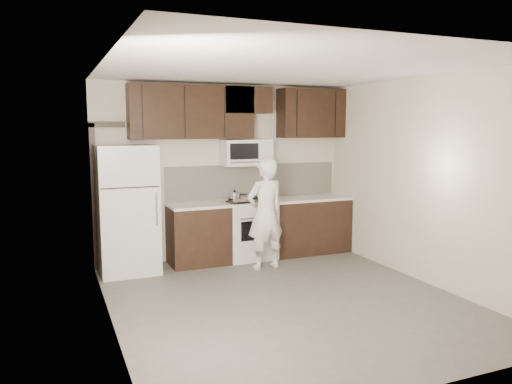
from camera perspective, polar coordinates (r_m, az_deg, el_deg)
floor at (r=6.10m, az=3.45°, el=-12.20°), size 4.50×4.50×0.00m
back_wall at (r=7.85m, az=-3.71°, el=2.36°), size 4.00×0.00×4.00m
ceiling at (r=5.77m, az=3.67°, el=13.91°), size 4.50×4.50×0.00m
counter_run at (r=7.92m, az=1.23°, el=-4.13°), size 2.95×0.64×0.91m
stove at (r=7.80m, az=-0.81°, el=-4.27°), size 0.76×0.66×0.94m
backsplash at (r=8.03m, az=-0.29°, el=1.27°), size 2.90×0.02×0.54m
upper_cabinets at (r=7.73m, az=-1.86°, el=9.21°), size 3.48×0.35×0.78m
microwave at (r=7.75m, az=-1.16°, el=4.53°), size 0.76×0.42×0.40m
refrigerator at (r=7.20m, az=-14.48°, el=-1.95°), size 0.80×0.76×1.80m
door_trim at (r=7.43m, az=-17.74°, el=0.93°), size 0.50×0.08×2.12m
saucepan at (r=7.79m, az=-2.45°, el=-0.45°), size 0.29×0.17×0.16m
baking_tray at (r=7.56m, az=-1.74°, el=-1.11°), size 0.41×0.32×0.02m
pizza at (r=7.55m, az=-1.74°, el=-0.97°), size 0.28×0.28×0.02m
person at (r=7.18m, az=1.06°, el=-2.51°), size 0.64×0.47×1.61m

